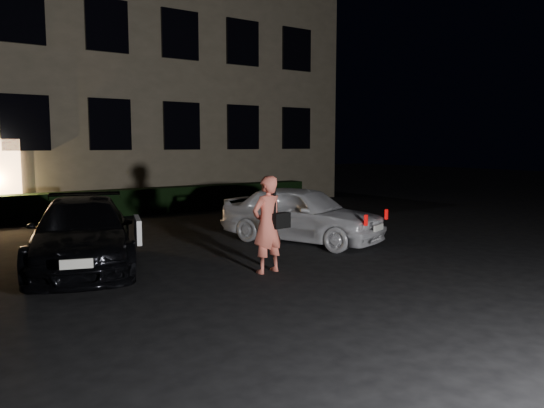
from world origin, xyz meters
TOP-DOWN VIEW (x-y plane):
  - ground at (0.00, 0.00)m, footprint 80.00×80.00m
  - building at (-0.00, 14.99)m, footprint 20.00×8.11m
  - hedge at (0.00, 10.50)m, footprint 15.00×0.70m
  - sedan at (-3.02, 3.55)m, footprint 3.10×4.85m
  - hatch at (2.05, 3.23)m, footprint 2.98×4.35m
  - man at (-0.35, 1.16)m, footprint 0.77×0.50m

SIDE VIEW (x-z plane):
  - ground at x=0.00m, z-range 0.00..0.00m
  - hedge at x=0.00m, z-range 0.00..0.85m
  - sedan at x=-3.02m, z-range 0.00..1.31m
  - hatch at x=2.05m, z-range 0.00..1.37m
  - man at x=-0.35m, z-range 0.00..1.79m
  - building at x=0.00m, z-range 0.00..12.00m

